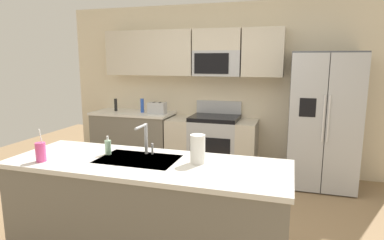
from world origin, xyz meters
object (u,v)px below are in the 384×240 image
Objects in this scene: soap_dispenser at (108,147)px; pepper_mill at (116,105)px; refrigerator at (323,121)px; range_oven at (212,145)px; drink_cup_pink at (41,152)px; sink_faucet at (145,136)px; toaster at (157,108)px; paper_towel_roll at (198,149)px; bottle_blue at (142,106)px.

pepper_mill is at bearing 118.51° from soap_dispenser.
refrigerator is 10.88× the size of soap_dispenser.
pepper_mill is (-1.66, -0.00, 0.56)m from range_oven.
sink_faucet is at bearing 30.51° from drink_cup_pink.
refrigerator is 6.61× the size of toaster.
paper_towel_roll reaches higher than range_oven.
bottle_blue reaches higher than pepper_mill.
refrigerator is 6.56× the size of sink_faucet.
soap_dispenser is at bearing -163.92° from sink_faucet.
range_oven reaches higher than soap_dispenser.
bottle_blue is (-1.17, -0.01, 0.57)m from range_oven.
toaster is 1.25× the size of bottle_blue.
drink_cup_pink is at bearing -82.94° from bottle_blue.
sink_faucet is 0.35m from soap_dispenser.
bottle_blue is (-0.28, 0.04, 0.02)m from toaster.
refrigerator is 2.70m from sink_faucet.
paper_towel_roll is (1.60, -2.28, 0.01)m from bottle_blue.
range_oven is 4.86× the size of toaster.
pepper_mill is 0.74× the size of sink_faucet.
drink_cup_pink is at bearing -72.84° from pepper_mill.
bottle_blue reaches higher than soap_dispenser.
pepper_mill is 1.22× the size of soap_dispenser.
paper_towel_roll is at bearing -47.68° from pepper_mill.
refrigerator is at bearing -1.23° from pepper_mill.
bottle_blue is (-2.74, 0.06, 0.09)m from refrigerator.
paper_towel_roll reaches higher than soap_dispenser.
paper_towel_roll is at bearing -55.04° from bottle_blue.
bottle_blue reaches higher than toaster.
sink_faucet is (1.57, -2.19, 0.06)m from pepper_mill.
paper_towel_roll is at bearing -117.23° from refrigerator.
range_oven reaches higher than toaster.
pepper_mill is 0.49m from bottle_blue.
toaster is 2.29m from sink_faucet.
toaster is at bearing 101.93° from soap_dispenser.
soap_dispenser is (-0.33, -0.09, -0.10)m from sink_faucet.
pepper_mill is (-3.23, 0.07, 0.08)m from refrigerator.
bottle_blue is 0.94× the size of paper_towel_roll.
sink_faucet reaches higher than toaster.
drink_cup_pink is (-0.75, -0.44, -0.09)m from sink_faucet.
pepper_mill is at bearing -179.91° from range_oven.
sink_faucet is (1.08, -2.18, 0.06)m from bottle_blue.
soap_dispenser is at bearing -78.07° from toaster.
soap_dispenser is at bearing -71.72° from bottle_blue.
bottle_blue is at bearing 124.96° from paper_towel_roll.
paper_towel_roll is (0.84, -0.01, 0.05)m from soap_dispenser.
pepper_mill is at bearing 107.16° from drink_cup_pink.
sink_faucet is 0.88m from drink_cup_pink.
drink_cup_pink is (-0.85, -2.64, 0.54)m from range_oven.
refrigerator is 2.50m from paper_towel_roll.
drink_cup_pink is 1.66× the size of soap_dispenser.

